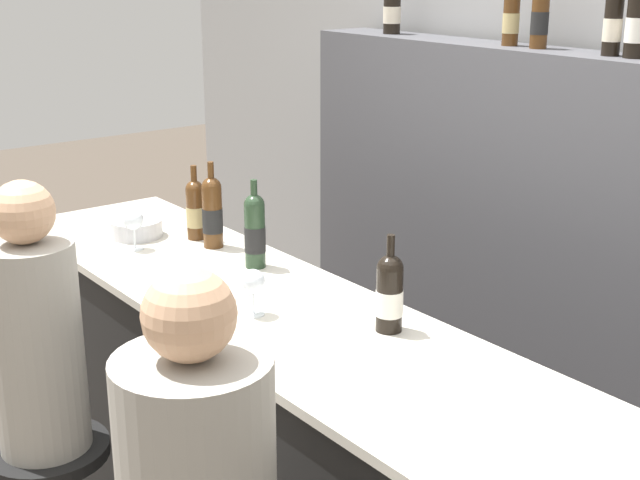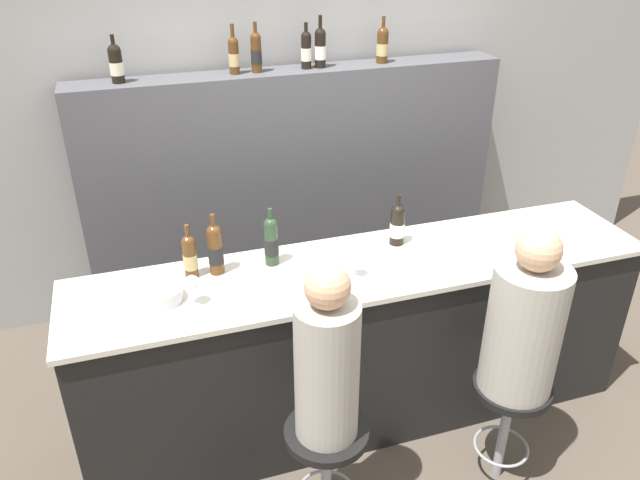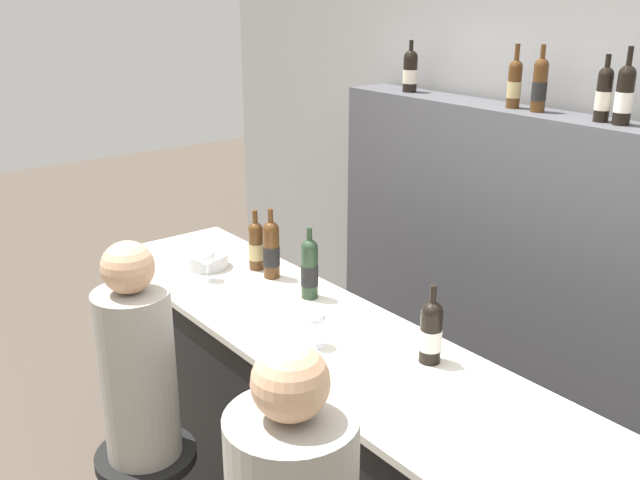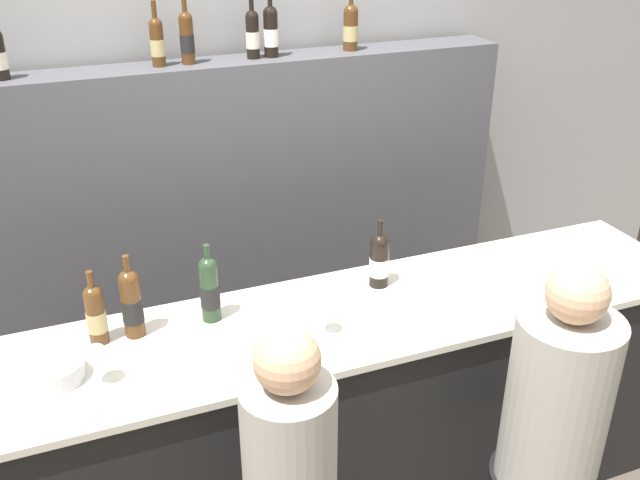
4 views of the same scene
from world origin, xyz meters
The scene contains 18 objects.
wall_back centered at (0.00, 1.90, 1.30)m, with size 6.40×0.05×2.60m.
bar_counter centered at (0.00, 0.31, 0.52)m, with size 3.13×0.67×1.04m.
back_bar_cabinet centered at (0.00, 1.67, 0.88)m, with size 2.94×0.28×1.76m.
wine_bottle_counter_0 centered at (-0.89, 0.47, 1.16)m, with size 0.07×0.07×0.30m.
wine_bottle_counter_1 centered at (-0.76, 0.47, 1.18)m, with size 0.08×0.08×0.33m.
wine_bottle_counter_2 centered at (-0.47, 0.47, 1.18)m, with size 0.08×0.08×0.32m.
wine_bottle_counter_3 centered at (0.24, 0.47, 1.16)m, with size 0.08×0.08×0.30m.
wine_bottle_backbar_0 centered at (-1.11, 1.67, 1.88)m, with size 0.08×0.08×0.28m.
wine_bottle_backbar_1 centered at (-0.39, 1.67, 1.88)m, with size 0.07×0.07×0.31m.
wine_bottle_backbar_2 centered at (-0.25, 1.67, 1.89)m, with size 0.07×0.07×0.31m.
wine_bottle_backbar_3 centered at (0.09, 1.67, 1.88)m, with size 0.07×0.07×0.29m.
wine_bottle_backbar_4 centered at (0.18, 1.67, 1.89)m, with size 0.08×0.08×0.33m.
wine_glass_0 centered at (-0.92, 0.22, 1.16)m, with size 0.08×0.08×0.16m.
wine_glass_1 centered at (-0.10, 0.22, 1.15)m, with size 0.08×0.08×0.15m.
metal_bowl centered at (-1.06, 0.30, 1.08)m, with size 0.21×0.21×0.07m.
tasting_menu centered at (-0.35, 0.16, 1.05)m, with size 0.21×0.30×0.00m.
guest_seated_left centered at (-0.44, -0.35, 1.02)m, with size 0.28×0.28×0.86m.
guest_seated_right centered at (0.53, -0.35, 1.00)m, with size 0.35×0.35×0.87m.
Camera 1 is at (2.06, -1.18, 2.11)m, focal length 50.00 mm.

